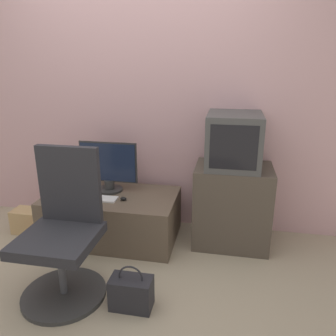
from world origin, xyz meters
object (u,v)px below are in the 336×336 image
at_px(main_monitor, 108,167).
at_px(keyboard, 98,198).
at_px(cardboard_box_lower, 29,221).
at_px(crt_tv, 234,140).
at_px(mouse, 123,199).
at_px(book, 33,244).
at_px(office_chair, 63,237).
at_px(handbag, 131,292).

bearing_deg(main_monitor, keyboard, -96.52).
bearing_deg(cardboard_box_lower, crt_tv, 6.06).
bearing_deg(main_monitor, crt_tv, 2.08).
bearing_deg(keyboard, main_monitor, 83.48).
relative_size(mouse, cardboard_box_lower, 0.20).
relative_size(main_monitor, book, 2.52).
distance_m(main_monitor, book, 0.95).
xyz_separation_m(main_monitor, book, (-0.59, -0.39, -0.63)).
xyz_separation_m(main_monitor, keyboard, (-0.02, -0.21, -0.22)).
xyz_separation_m(keyboard, mouse, (0.22, 0.01, 0.01)).
bearing_deg(cardboard_box_lower, office_chair, -43.01).
bearing_deg(handbag, mouse, 111.05).
bearing_deg(handbag, book, 152.32).
relative_size(main_monitor, office_chair, 0.53).
bearing_deg(book, handbag, -27.68).
xyz_separation_m(mouse, book, (-0.79, -0.19, -0.43)).
bearing_deg(keyboard, handbag, -55.41).
relative_size(mouse, handbag, 0.18).
distance_m(mouse, book, 0.92).
height_order(mouse, handbag, mouse).
distance_m(office_chair, cardboard_box_lower, 1.09).
height_order(office_chair, cardboard_box_lower, office_chair).
distance_m(main_monitor, office_chair, 0.90).
bearing_deg(main_monitor, handbag, -62.91).
bearing_deg(cardboard_box_lower, main_monitor, 11.63).
bearing_deg(mouse, keyboard, -177.54).
distance_m(crt_tv, cardboard_box_lower, 2.05).
distance_m(main_monitor, crt_tv, 1.14).
bearing_deg(book, crt_tv, 14.17).
xyz_separation_m(main_monitor, handbag, (0.49, -0.96, -0.53)).
distance_m(mouse, crt_tv, 1.06).
xyz_separation_m(cardboard_box_lower, book, (0.18, -0.23, -0.10)).
xyz_separation_m(keyboard, book, (-0.57, -0.18, -0.42)).
bearing_deg(crt_tv, keyboard, -167.36).
distance_m(main_monitor, handbag, 1.20).
bearing_deg(mouse, office_chair, -106.90).
bearing_deg(main_monitor, mouse, -45.47).
bearing_deg(main_monitor, cardboard_box_lower, -168.37).
bearing_deg(keyboard, book, -162.88).
relative_size(mouse, crt_tv, 0.11).
bearing_deg(crt_tv, mouse, -164.94).
bearing_deg(mouse, cardboard_box_lower, 177.42).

